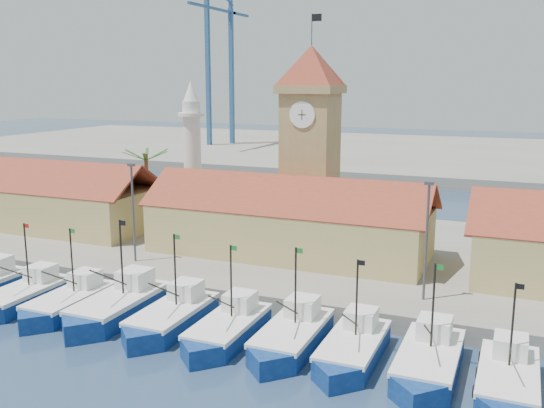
% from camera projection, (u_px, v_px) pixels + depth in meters
% --- Properties ---
extents(ground, '(400.00, 400.00, 0.00)m').
position_uv_depth(ground, '(181.00, 351.00, 40.50)').
color(ground, '#1D304D').
rests_on(ground, ground).
extents(quay, '(140.00, 32.00, 1.50)m').
position_uv_depth(quay, '(303.00, 250.00, 62.06)').
color(quay, gray).
rests_on(quay, ground).
extents(terminal, '(240.00, 80.00, 2.00)m').
position_uv_depth(terminal, '(429.00, 155.00, 139.81)').
color(terminal, gray).
rests_on(terminal, ground).
extents(boat_1, '(3.38, 9.27, 7.01)m').
position_uv_depth(boat_1, '(22.00, 297.00, 48.43)').
color(boat_1, navy).
rests_on(boat_1, ground).
extents(boat_2, '(3.35, 9.19, 6.95)m').
position_uv_depth(boat_2, '(67.00, 304.00, 47.00)').
color(boat_2, navy).
rests_on(boat_2, ground).
extents(boat_3, '(3.81, 10.44, 7.90)m').
position_uv_depth(boat_3, '(116.00, 308.00, 45.90)').
color(boat_3, navy).
rests_on(boat_3, ground).
extents(boat_4, '(3.52, 9.66, 7.31)m').
position_uv_depth(boat_4, '(170.00, 319.00, 43.95)').
color(boat_4, navy).
rests_on(boat_4, ground).
extents(boat_5, '(3.40, 9.32, 7.05)m').
position_uv_depth(boat_5, '(226.00, 331.00, 41.89)').
color(boat_5, navy).
rests_on(boat_5, ground).
extents(boat_6, '(3.50, 9.57, 7.24)m').
position_uv_depth(boat_6, '(291.00, 338.00, 40.64)').
color(boat_6, navy).
rests_on(boat_6, ground).
extents(boat_7, '(3.35, 9.18, 6.95)m').
position_uv_depth(boat_7, '(352.00, 351.00, 38.86)').
color(boat_7, navy).
rests_on(boat_7, ground).
extents(boat_8, '(3.52, 9.64, 7.30)m').
position_uv_depth(boat_8, '(428.00, 364.00, 36.92)').
color(boat_8, navy).
rests_on(boat_8, ground).
extents(boat_9, '(3.31, 9.06, 6.85)m').
position_uv_depth(boat_9, '(508.00, 383.00, 34.67)').
color(boat_9, navy).
rests_on(boat_9, ground).
extents(hall_left, '(31.20, 10.13, 7.61)m').
position_uv_depth(hall_left, '(30.00, 202.00, 69.85)').
color(hall_left, tan).
rests_on(hall_left, quay).
extents(hall_center, '(27.04, 10.13, 7.61)m').
position_uv_depth(hall_center, '(289.00, 227.00, 57.79)').
color(hall_center, tan).
rests_on(hall_center, quay).
extents(clock_tower, '(5.80, 5.80, 22.70)m').
position_uv_depth(clock_tower, '(310.00, 139.00, 61.63)').
color(clock_tower, tan).
rests_on(clock_tower, quay).
extents(minaret, '(3.00, 3.00, 16.30)m').
position_uv_depth(minaret, '(192.00, 152.00, 69.54)').
color(minaret, silver).
rests_on(minaret, quay).
extents(palm_tree, '(5.60, 5.03, 8.39)m').
position_uv_depth(palm_tree, '(147.00, 182.00, 70.31)').
color(palm_tree, brown).
rests_on(palm_tree, quay).
extents(lamp_posts, '(80.70, 0.25, 9.03)m').
position_uv_depth(lamp_posts, '(260.00, 220.00, 49.87)').
color(lamp_posts, '#3F3F44').
rests_on(lamp_posts, quay).
extents(crane_blue_far, '(1.00, 33.09, 49.08)m').
position_uv_depth(crane_blue_far, '(205.00, 32.00, 145.73)').
color(crane_blue_far, '#2B5383').
rests_on(crane_blue_far, terminal).
extents(crane_blue_near, '(1.00, 30.55, 40.46)m').
position_uv_depth(crane_blue_near, '(229.00, 54.00, 150.98)').
color(crane_blue_near, '#2B5383').
rests_on(crane_blue_near, terminal).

